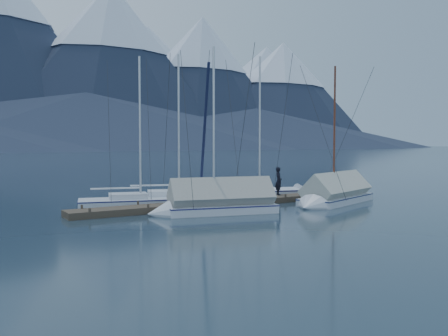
{
  "coord_description": "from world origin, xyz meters",
  "views": [
    {
      "loc": [
        -14.37,
        -21.25,
        3.63
      ],
      "look_at": [
        0.0,
        2.0,
        2.2
      ],
      "focal_mm": 38.0,
      "sensor_mm": 36.0,
      "label": 1
    }
  ],
  "objects_px": {
    "sailboat_open_right": "(267,194)",
    "sailboat_covered_near": "(332,196)",
    "sailboat_covered_far": "(211,205)",
    "sailboat_open_mid": "(188,200)",
    "person": "(279,181)",
    "sailboat_open_left": "(149,203)"
  },
  "relations": [
    {
      "from": "sailboat_open_right",
      "to": "sailboat_covered_near",
      "type": "bearing_deg",
      "value": -79.89
    },
    {
      "from": "sailboat_open_right",
      "to": "sailboat_covered_far",
      "type": "bearing_deg",
      "value": -146.13
    },
    {
      "from": "sailboat_open_right",
      "to": "sailboat_covered_far",
      "type": "xyz_separation_m",
      "value": [
        -7.24,
        -4.86,
        0.28
      ]
    },
    {
      "from": "sailboat_open_mid",
      "to": "person",
      "type": "height_order",
      "value": "sailboat_open_mid"
    },
    {
      "from": "sailboat_covered_near",
      "to": "sailboat_covered_far",
      "type": "bearing_deg",
      "value": 177.24
    },
    {
      "from": "sailboat_covered_near",
      "to": "sailboat_open_mid",
      "type": "bearing_deg",
      "value": 145.26
    },
    {
      "from": "sailboat_open_left",
      "to": "sailboat_open_right",
      "type": "relative_size",
      "value": 0.91
    },
    {
      "from": "sailboat_covered_far",
      "to": "person",
      "type": "bearing_deg",
      "value": 22.48
    },
    {
      "from": "sailboat_open_left",
      "to": "sailboat_covered_far",
      "type": "bearing_deg",
      "value": -71.67
    },
    {
      "from": "sailboat_open_right",
      "to": "sailboat_covered_near",
      "type": "xyz_separation_m",
      "value": [
        0.94,
        -5.26,
        0.27
      ]
    },
    {
      "from": "sailboat_open_mid",
      "to": "sailboat_covered_near",
      "type": "relative_size",
      "value": 1.08
    },
    {
      "from": "sailboat_open_mid",
      "to": "sailboat_covered_near",
      "type": "distance_m",
      "value": 8.75
    },
    {
      "from": "sailboat_open_left",
      "to": "person",
      "type": "distance_m",
      "value": 8.31
    },
    {
      "from": "sailboat_open_right",
      "to": "sailboat_covered_near",
      "type": "relative_size",
      "value": 1.14
    },
    {
      "from": "sailboat_covered_far",
      "to": "sailboat_open_left",
      "type": "bearing_deg",
      "value": 108.33
    },
    {
      "from": "sailboat_open_right",
      "to": "person",
      "type": "bearing_deg",
      "value": -108.57
    },
    {
      "from": "sailboat_covered_far",
      "to": "sailboat_open_right",
      "type": "bearing_deg",
      "value": 33.87
    },
    {
      "from": "sailboat_open_mid",
      "to": "sailboat_open_right",
      "type": "bearing_deg",
      "value": 2.51
    },
    {
      "from": "sailboat_open_mid",
      "to": "person",
      "type": "relative_size",
      "value": 5.51
    },
    {
      "from": "sailboat_covered_near",
      "to": "sailboat_covered_far",
      "type": "distance_m",
      "value": 8.19
    },
    {
      "from": "sailboat_open_left",
      "to": "sailboat_covered_far",
      "type": "relative_size",
      "value": 1.0
    },
    {
      "from": "sailboat_covered_near",
      "to": "sailboat_covered_far",
      "type": "relative_size",
      "value": 0.97
    }
  ]
}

